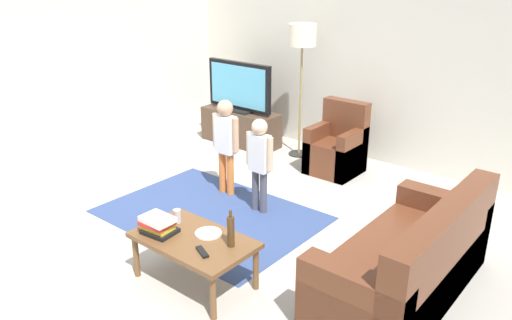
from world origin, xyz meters
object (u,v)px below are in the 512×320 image
coffee_table (194,243)px  tv (239,87)px  tv_remote (202,252)px  bottle (231,231)px  child_near_tv (226,138)px  book_stack (158,225)px  couch (412,265)px  floor_lamp (302,42)px  armchair (338,149)px  plate (208,233)px  soda_can (177,216)px  child_center (259,157)px  tv_stand (241,127)px

coffee_table → tv: bearing=125.1°
tv → tv_remote: tv is taller
tv → bottle: size_ratio=3.52×
child_near_tv → bottle: size_ratio=3.55×
book_stack → bottle: (0.60, 0.23, 0.06)m
couch → floor_lamp: size_ratio=1.01×
armchair → floor_lamp: 1.45m
tv → plate: size_ratio=5.00×
coffee_table → tv_remote: tv_remote is taller
couch → soda_can: (-1.77, -0.85, 0.19)m
child_center → bottle: bearing=-59.6°
tv_stand → soda_can: 3.32m
floor_lamp → coffee_table: 3.46m
armchair → coffee_table: armchair is taller
couch → child_near_tv: bearing=167.8°
couch → tv_remote: 1.65m
child_near_tv → tv_stand: bearing=125.8°
tv_stand → bottle: bottle is taller
child_center → soda_can: bearing=-84.5°
tv → soda_can: tv is taller
tv → tv_stand: bearing=90.0°
tv → armchair: (1.67, -0.02, -0.55)m
coffee_table → soda_can: soda_can is taller
tv_stand → couch: 4.02m
tv → child_near_tv: size_ratio=0.99×
armchair → plate: bearing=-81.3°
bottle → soda_can: (-0.62, 0.00, -0.07)m
armchair → soda_can: armchair is taller
tv_remote → soda_can: soda_can is taller
floor_lamp → child_near_tv: bearing=-86.8°
couch → plate: (-1.42, -0.83, 0.14)m
floor_lamp → bottle: size_ratio=5.69×
tv_stand → armchair: bearing=-1.4°
tv → soda_can: bearing=-58.1°
tv_stand → floor_lamp: (0.94, 0.15, 1.30)m
book_stack → bottle: 0.64m
child_center → bottle: child_center is taller
soda_can → plate: (0.35, 0.02, -0.05)m
couch → book_stack: size_ratio=6.19×
floor_lamp → child_center: (0.67, -1.70, -0.92)m
tv_stand → child_center: bearing=-43.8°
armchair → coffee_table: size_ratio=0.90×
couch → child_center: 1.96m
couch → coffee_table: couch is taller
couch → tv_remote: bearing=-139.3°
bottle → child_center: bearing=120.4°
armchair → child_near_tv: 1.57m
child_near_tv → tv_remote: child_near_tv is taller
tv_remote → bottle: bearing=89.5°
child_near_tv → book_stack: size_ratio=3.82×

